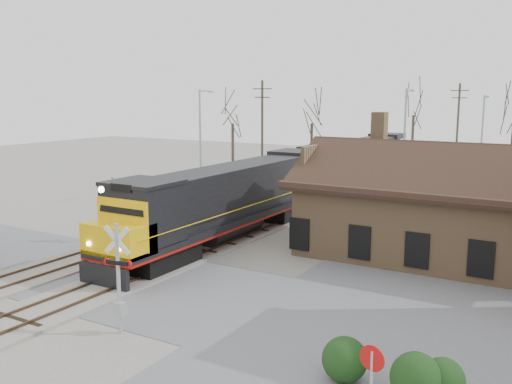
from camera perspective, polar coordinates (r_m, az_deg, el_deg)
ground at (r=28.82m, az=-12.95°, el=-8.59°), size 140.00×140.00×0.00m
road at (r=28.82m, az=-12.95°, el=-8.57°), size 60.00×9.00×0.03m
track_main at (r=40.55m, az=1.78°, el=-2.89°), size 3.40×90.00×0.24m
track_siding at (r=42.85m, az=-3.50°, el=-2.21°), size 3.40×90.00×0.24m
depot at (r=33.11m, az=17.68°, el=-2.11°), size 15.20×9.31×7.90m
locomotive_lead at (r=34.77m, az=-3.24°, el=-0.93°), size 3.21×21.48×4.77m
locomotive_trailing at (r=54.00m, az=9.74°, el=2.79°), size 3.21×21.48×4.52m
crossbuck_near at (r=22.19m, az=-13.58°, el=-8.83°), size 1.21×0.32×4.27m
crossbuck_far at (r=35.87m, az=-14.04°, el=-1.89°), size 1.12×0.38×4.01m
do_not_enter_sign at (r=16.09m, az=11.49°, el=-17.30°), size 0.73×0.18×2.47m
hedge_a at (r=18.89m, az=8.86°, el=-16.21°), size 1.45×1.45×1.45m
hedge_b at (r=18.16m, az=15.70°, el=-17.47°), size 1.52×1.52×1.52m
hedge_c at (r=18.54m, az=18.18°, el=-17.40°), size 1.31×1.31×1.31m
streetlight_a at (r=48.07m, az=-5.49°, el=5.25°), size 0.25×2.04×9.31m
streetlight_b at (r=46.69m, az=14.65°, el=4.90°), size 0.25×2.04×9.39m
streetlight_c at (r=54.89m, az=21.66°, el=4.94°), size 0.25×2.04×8.88m
utility_pole_a at (r=55.04m, az=0.62°, el=6.02°), size 2.00×0.24×10.23m
utility_pole_b at (r=67.90m, az=19.50°, el=6.14°), size 2.00×0.24×10.12m
tree_a at (r=60.49m, az=-2.36°, el=7.78°), size 3.92×3.92×9.61m
tree_b at (r=64.35m, az=5.62°, el=7.67°), size 3.80×3.80×9.32m
tree_c at (r=69.49m, az=15.52°, el=8.29°), size 4.34×4.34×10.62m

